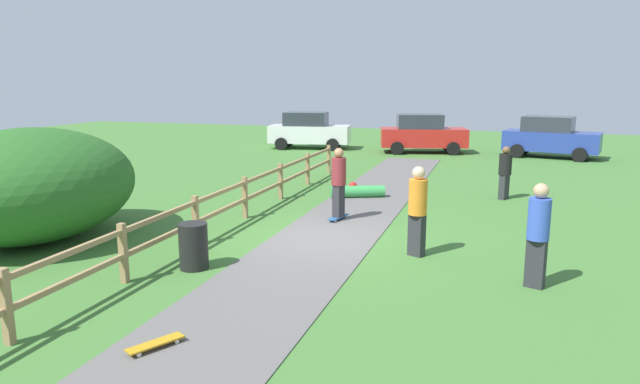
# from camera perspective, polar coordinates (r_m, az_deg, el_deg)

# --- Properties ---
(ground_plane) EXTENTS (60.00, 60.00, 0.00)m
(ground_plane) POSITION_cam_1_polar(r_m,az_deg,el_deg) (13.21, 0.47, -4.67)
(ground_plane) COLOR #427533
(asphalt_path) EXTENTS (2.40, 28.00, 0.02)m
(asphalt_path) POSITION_cam_1_polar(r_m,az_deg,el_deg) (13.21, 0.47, -4.63)
(asphalt_path) COLOR #605E5B
(asphalt_path) RESTS_ON ground_plane
(wooden_fence) EXTENTS (0.12, 18.12, 1.10)m
(wooden_fence) POSITION_cam_1_polar(r_m,az_deg,el_deg) (14.01, -9.75, -1.10)
(wooden_fence) COLOR #997A51
(wooden_fence) RESTS_ON ground_plane
(bush_large) EXTENTS (4.18, 5.02, 2.56)m
(bush_large) POSITION_cam_1_polar(r_m,az_deg,el_deg) (14.40, -26.89, 0.66)
(bush_large) COLOR #286023
(bush_large) RESTS_ON ground_plane
(trash_bin) EXTENTS (0.56, 0.56, 0.90)m
(trash_bin) POSITION_cam_1_polar(r_m,az_deg,el_deg) (11.32, -12.53, -5.29)
(trash_bin) COLOR black
(trash_bin) RESTS_ON ground_plane
(skater_riding) EXTENTS (0.46, 0.82, 1.88)m
(skater_riding) POSITION_cam_1_polar(r_m,az_deg,el_deg) (14.66, 1.88, 1.22)
(skater_riding) COLOR #265999
(skater_riding) RESTS_ON asphalt_path
(skater_fallen) EXTENTS (1.68, 1.50, 0.36)m
(skater_fallen) POSITION_cam_1_polar(r_m,az_deg,el_deg) (17.76, 3.75, 0.10)
(skater_fallen) COLOR green
(skater_fallen) RESTS_ON asphalt_path
(skateboard_loose) EXTENTS (0.56, 0.80, 0.08)m
(skateboard_loose) POSITION_cam_1_polar(r_m,az_deg,el_deg) (8.32, -16.12, -14.34)
(skateboard_loose) COLOR #BF8C19
(skateboard_loose) RESTS_ON asphalt_path
(bystander_black) EXTENTS (0.51, 0.51, 1.63)m
(bystander_black) POSITION_cam_1_polar(r_m,az_deg,el_deg) (18.24, 18.00, 2.06)
(bystander_black) COLOR #2D2D33
(bystander_black) RESTS_ON ground_plane
(bystander_orange) EXTENTS (0.51, 0.51, 1.88)m
(bystander_orange) POSITION_cam_1_polar(r_m,az_deg,el_deg) (11.87, 9.73, -1.44)
(bystander_orange) COLOR #2D2D33
(bystander_orange) RESTS_ON ground_plane
(bystander_blue) EXTENTS (0.49, 0.49, 1.87)m
(bystander_blue) POSITION_cam_1_polar(r_m,az_deg,el_deg) (10.62, 20.96, -3.58)
(bystander_blue) COLOR #2D2D33
(bystander_blue) RESTS_ON ground_plane
(parked_car_blue) EXTENTS (4.47, 2.69, 1.92)m
(parked_car_blue) POSITION_cam_1_polar(r_m,az_deg,el_deg) (28.89, 22.04, 5.11)
(parked_car_blue) COLOR #283D99
(parked_car_blue) RESTS_ON ground_plane
(parked_car_red) EXTENTS (4.49, 2.75, 1.92)m
(parked_car_red) POSITION_cam_1_polar(r_m,az_deg,el_deg) (29.01, 10.19, 5.77)
(parked_car_red) COLOR red
(parked_car_red) RESTS_ON ground_plane
(parked_car_white) EXTENTS (4.40, 2.45, 1.92)m
(parked_car_white) POSITION_cam_1_polar(r_m,az_deg,el_deg) (30.36, -1.13, 6.18)
(parked_car_white) COLOR silver
(parked_car_white) RESTS_ON ground_plane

